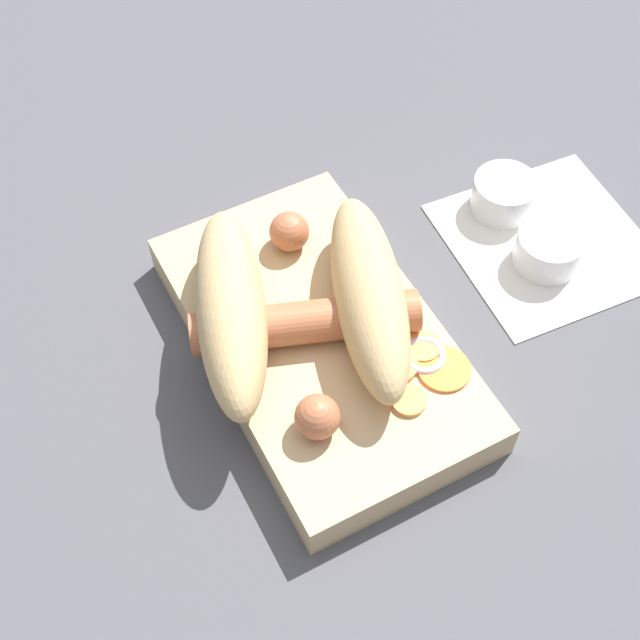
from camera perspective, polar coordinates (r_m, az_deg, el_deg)
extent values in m
plane|color=#4C4C51|center=(0.64, 0.00, -2.11)|extent=(3.00, 3.00, 0.00)
cube|color=tan|center=(0.62, 0.00, -1.34)|extent=(0.26, 0.15, 0.03)
ellipsoid|color=tan|center=(0.60, 3.16, 1.61)|extent=(0.17, 0.10, 0.06)
ellipsoid|color=tan|center=(0.59, -5.72, 0.65)|extent=(0.17, 0.10, 0.06)
cylinder|color=#B26642|center=(0.60, -1.14, 0.17)|extent=(0.08, 0.15, 0.03)
sphere|color=#B26642|center=(0.65, -1.98, 5.68)|extent=(0.03, 0.03, 0.03)
sphere|color=#B26642|center=(0.56, -0.17, -6.22)|extent=(0.03, 0.03, 0.03)
cylinder|color=#F99E4C|center=(0.60, 4.86, -2.84)|extent=(0.04, 0.04, 0.00)
cylinder|color=orange|center=(0.60, 7.95, -3.13)|extent=(0.05, 0.05, 0.00)
cylinder|color=#F99E4C|center=(0.61, 6.57, -1.69)|extent=(0.03, 0.03, 0.00)
cylinder|color=#F99E4C|center=(0.58, 5.70, -5.15)|extent=(0.03, 0.03, 0.00)
torus|color=silver|center=(0.60, 6.65, -2.25)|extent=(0.03, 0.03, 0.01)
cube|color=white|center=(0.72, 14.36, 4.89)|extent=(0.16, 0.16, 0.00)
cylinder|color=silver|center=(0.70, 14.40, 4.37)|extent=(0.05, 0.05, 0.03)
cylinder|color=gold|center=(0.70, 14.25, 3.91)|extent=(0.04, 0.04, 0.01)
cylinder|color=silver|center=(0.73, 11.67, 7.82)|extent=(0.05, 0.05, 0.03)
cylinder|color=#4C662D|center=(0.73, 11.56, 7.35)|extent=(0.04, 0.04, 0.01)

